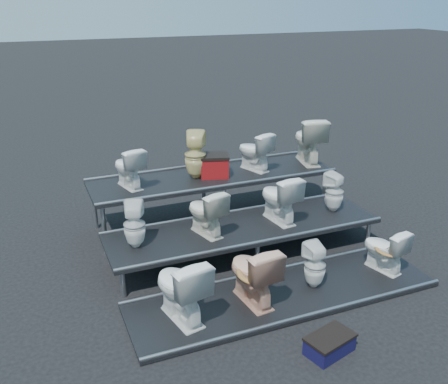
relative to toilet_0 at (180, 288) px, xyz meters
name	(u,v)px	position (x,y,z in m)	size (l,w,h in m)	color
ground	(243,253)	(1.43, 1.30, -0.49)	(80.00, 80.00, 0.00)	black
tier_front	(284,295)	(1.43, 0.00, -0.46)	(4.20, 1.20, 0.06)	black
tier_mid	(244,240)	(1.43, 1.30, -0.26)	(4.20, 1.20, 0.46)	black
tier_back	(213,198)	(1.43, 2.60, -0.06)	(4.20, 1.20, 0.86)	black
toilet_0	(180,288)	(0.00, 0.00, 0.00)	(0.48, 0.84, 0.86)	white
toilet_1	(253,273)	(0.96, 0.00, -0.02)	(0.46, 0.81, 0.82)	tan
toilet_2	(315,265)	(1.89, 0.00, -0.11)	(0.29, 0.29, 0.64)	white
toilet_3	(384,249)	(3.04, 0.00, -0.10)	(0.37, 0.64, 0.66)	white
toilet_4	(134,225)	(-0.24, 1.30, 0.31)	(0.30, 0.31, 0.67)	white
toilet_5	(206,212)	(0.82, 1.30, 0.32)	(0.39, 0.69, 0.70)	beige
toilet_6	(279,198)	(2.03, 1.30, 0.35)	(0.43, 0.75, 0.76)	white
toilet_7	(334,192)	(3.04, 1.30, 0.30)	(0.29, 0.30, 0.65)	white
toilet_8	(128,167)	(-0.01, 2.60, 0.71)	(0.37, 0.66, 0.67)	white
toilet_9	(195,155)	(1.12, 2.60, 0.77)	(0.36, 0.37, 0.80)	#E5D48A
toilet_10	(254,151)	(2.22, 2.60, 0.71)	(0.38, 0.67, 0.69)	white
toilet_11	(309,140)	(3.31, 2.60, 0.80)	(0.48, 0.84, 0.86)	beige
red_crate	(214,167)	(1.44, 2.55, 0.54)	(0.46, 0.37, 0.33)	maroon
step_stool	(329,345)	(1.37, -1.18, -0.39)	(0.53, 0.32, 0.19)	black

